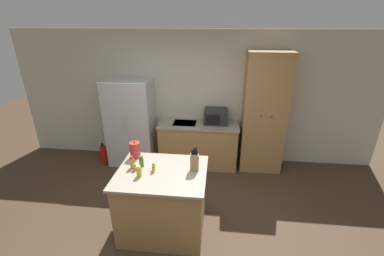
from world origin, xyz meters
name	(u,v)px	position (x,y,z in m)	size (l,w,h in m)	color
ground_plane	(178,239)	(0.00, 0.00, 0.00)	(14.00, 14.00, 0.00)	#423021
wall_back	(195,98)	(0.00, 2.33, 1.30)	(7.20, 0.06, 2.60)	beige
refrigerator	(131,123)	(-1.23, 1.99, 0.86)	(0.88, 0.65, 1.72)	#B7BABC
back_counter	(198,144)	(0.11, 2.00, 0.45)	(1.55, 0.63, 0.89)	#9E7547
pantry_cabinet	(264,114)	(1.33, 2.04, 1.13)	(0.77, 0.55, 2.26)	#9E7547
kitchen_island	(163,201)	(-0.22, 0.19, 0.47)	(1.16, 0.95, 0.94)	#9E7547
microwave	(216,116)	(0.44, 2.09, 1.03)	(0.44, 0.39, 0.27)	#232326
knife_block	(195,162)	(0.20, 0.26, 1.07)	(0.11, 0.07, 0.34)	#9E7547
spice_bottle_tall_dark	(135,168)	(-0.57, 0.18, 0.98)	(0.05, 0.05, 0.09)	orange
spice_bottle_short_red	(139,171)	(-0.47, 0.05, 1.01)	(0.06, 0.06, 0.15)	gold
spice_bottle_amber_oil	(154,167)	(-0.33, 0.22, 0.98)	(0.04, 0.04, 0.09)	gold
spice_bottle_green_herb	(141,162)	(-0.51, 0.28, 1.01)	(0.06, 0.06, 0.16)	#337033
spice_bottle_pale_salt	(153,170)	(-0.32, 0.16, 0.98)	(0.04, 0.04, 0.09)	orange
spice_bottle_orange_cap	(132,163)	(-0.62, 0.24, 1.02)	(0.06, 0.06, 0.17)	orange
kettle	(135,150)	(-0.67, 0.52, 1.05)	(0.14, 0.14, 0.25)	#B72D28
fire_extinguisher	(104,155)	(-1.81, 1.79, 0.20)	(0.12, 0.12, 0.46)	red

